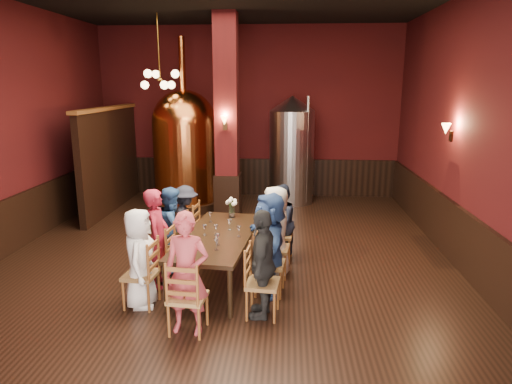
# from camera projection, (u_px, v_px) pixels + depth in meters

# --- Properties ---
(room) EXTENTS (10.00, 10.02, 4.50)m
(room) POSITION_uv_depth(u_px,v_px,m) (222.00, 132.00, 7.39)
(room) COLOR black
(room) RESTS_ON ground
(wainscot_right) EXTENTS (0.08, 9.90, 1.00)m
(wainscot_right) POSITION_uv_depth(u_px,v_px,m) (462.00, 240.00, 7.52)
(wainscot_right) COLOR black
(wainscot_right) RESTS_ON ground
(wainscot_back) EXTENTS (7.90, 0.08, 1.00)m
(wainscot_back) POSITION_uv_depth(u_px,v_px,m) (249.00, 177.00, 12.61)
(wainscot_back) COLOR black
(wainscot_back) RESTS_ON ground
(wainscot_left) EXTENTS (0.08, 9.90, 1.00)m
(wainscot_left) POSITION_uv_depth(u_px,v_px,m) (2.00, 229.00, 8.07)
(wainscot_left) COLOR black
(wainscot_left) RESTS_ON ground
(column) EXTENTS (0.58, 0.58, 4.50)m
(column) POSITION_uv_depth(u_px,v_px,m) (227.00, 119.00, 10.13)
(column) COLOR #450E10
(column) RESTS_ON ground
(partition) EXTENTS (0.22, 3.50, 2.40)m
(partition) POSITION_uv_depth(u_px,v_px,m) (110.00, 161.00, 10.96)
(partition) COLOR black
(partition) RESTS_ON ground
(pendant_cluster) EXTENTS (0.90, 0.90, 1.70)m
(pendant_cluster) POSITION_uv_depth(u_px,v_px,m) (160.00, 79.00, 10.13)
(pendant_cluster) COLOR #A57226
(pendant_cluster) RESTS_ON room
(sconce_wall) EXTENTS (0.20, 0.20, 0.36)m
(sconce_wall) POSITION_uv_depth(u_px,v_px,m) (452.00, 132.00, 7.91)
(sconce_wall) COLOR black
(sconce_wall) RESTS_ON room
(sconce_column) EXTENTS (0.20, 0.20, 0.36)m
(sconce_column) POSITION_uv_depth(u_px,v_px,m) (225.00, 122.00, 9.85)
(sconce_column) COLOR black
(sconce_column) RESTS_ON column
(dining_table) EXTENTS (1.22, 2.48, 0.75)m
(dining_table) POSITION_uv_depth(u_px,v_px,m) (218.00, 238.00, 7.03)
(dining_table) COLOR black
(dining_table) RESTS_ON ground
(chair_0) EXTENTS (0.50, 0.50, 0.92)m
(chair_0) POSITION_uv_depth(u_px,v_px,m) (141.00, 274.00, 6.26)
(chair_0) COLOR brown
(chair_0) RESTS_ON ground
(person_0) EXTENTS (0.51, 0.72, 1.39)m
(person_0) POSITION_uv_depth(u_px,v_px,m) (140.00, 258.00, 6.21)
(person_0) COLOR white
(person_0) RESTS_ON ground
(chair_1) EXTENTS (0.50, 0.50, 0.92)m
(chair_1) POSITION_uv_depth(u_px,v_px,m) (159.00, 257.00, 6.90)
(chair_1) COLOR brown
(chair_1) RESTS_ON ground
(person_1) EXTENTS (0.40, 0.57, 1.51)m
(person_1) POSITION_uv_depth(u_px,v_px,m) (158.00, 238.00, 6.83)
(person_1) COLOR maroon
(person_1) RESTS_ON ground
(chair_2) EXTENTS (0.50, 0.50, 0.92)m
(chair_2) POSITION_uv_depth(u_px,v_px,m) (173.00, 242.00, 7.54)
(chair_2) COLOR brown
(chair_2) RESTS_ON ground
(person_2) EXTENTS (0.40, 0.71, 1.39)m
(person_2) POSITION_uv_depth(u_px,v_px,m) (173.00, 228.00, 7.48)
(person_2) COLOR navy
(person_2) RESTS_ON ground
(chair_3) EXTENTS (0.50, 0.50, 0.92)m
(chair_3) POSITION_uv_depth(u_px,v_px,m) (186.00, 230.00, 8.18)
(chair_3) COLOR brown
(chair_3) RESTS_ON ground
(person_3) EXTENTS (0.55, 0.86, 1.27)m
(person_3) POSITION_uv_depth(u_px,v_px,m) (186.00, 220.00, 8.14)
(person_3) COLOR #1D202C
(person_3) RESTS_ON ground
(chair_4) EXTENTS (0.50, 0.50, 0.92)m
(chair_4) POSITION_uv_depth(u_px,v_px,m) (263.00, 283.00, 5.99)
(chair_4) COLOR brown
(chair_4) RESTS_ON ground
(person_4) EXTENTS (0.45, 0.89, 1.46)m
(person_4) POSITION_uv_depth(u_px,v_px,m) (263.00, 264.00, 5.92)
(person_4) COLOR black
(person_4) RESTS_ON ground
(chair_5) EXTENTS (0.50, 0.50, 0.92)m
(chair_5) POSITION_uv_depth(u_px,v_px,m) (270.00, 264.00, 6.63)
(chair_5) COLOR brown
(chair_5) RESTS_ON ground
(person_5) EXTENTS (0.71, 1.48, 1.53)m
(person_5) POSITION_uv_depth(u_px,v_px,m) (270.00, 244.00, 6.56)
(person_5) COLOR navy
(person_5) RESTS_ON ground
(chair_6) EXTENTS (0.50, 0.50, 0.92)m
(chair_6) POSITION_uv_depth(u_px,v_px,m) (275.00, 248.00, 7.26)
(chair_6) COLOR brown
(chair_6) RESTS_ON ground
(person_6) EXTENTS (0.48, 0.72, 1.46)m
(person_6) POSITION_uv_depth(u_px,v_px,m) (275.00, 232.00, 7.20)
(person_6) COLOR beige
(person_6) RESTS_ON ground
(chair_7) EXTENTS (0.50, 0.50, 0.92)m
(chair_7) POSITION_uv_depth(u_px,v_px,m) (280.00, 235.00, 7.91)
(chair_7) COLOR brown
(chair_7) RESTS_ON ground
(person_7) EXTENTS (0.47, 0.71, 1.35)m
(person_7) POSITION_uv_depth(u_px,v_px,m) (280.00, 223.00, 7.86)
(person_7) COLOR black
(person_7) RESTS_ON ground
(chair_8) EXTENTS (0.50, 0.50, 0.92)m
(chair_8) POSITION_uv_depth(u_px,v_px,m) (188.00, 297.00, 5.60)
(chair_8) COLOR brown
(chair_8) RESTS_ON ground
(person_8) EXTENTS (0.60, 0.42, 1.54)m
(person_8) POSITION_uv_depth(u_px,v_px,m) (187.00, 274.00, 5.52)
(person_8) COLOR #B03A43
(person_8) RESTS_ON ground
(copper_kettle) EXTENTS (1.73, 1.73, 4.07)m
(copper_kettle) POSITION_uv_depth(u_px,v_px,m) (185.00, 148.00, 11.12)
(copper_kettle) COLOR black
(copper_kettle) RESTS_ON ground
(steel_vessel) EXTENTS (1.33, 1.33, 2.73)m
(steel_vessel) POSITION_uv_depth(u_px,v_px,m) (292.00, 150.00, 11.59)
(steel_vessel) COLOR #B2B2B7
(steel_vessel) RESTS_ON ground
(rose_vase) EXTENTS (0.21, 0.21, 0.35)m
(rose_vase) POSITION_uv_depth(u_px,v_px,m) (232.00, 204.00, 7.86)
(rose_vase) COLOR white
(rose_vase) RESTS_ON dining_table
(wine_glass_0) EXTENTS (0.07, 0.07, 0.17)m
(wine_glass_0) POSITION_uv_depth(u_px,v_px,m) (216.00, 230.00, 6.95)
(wine_glass_0) COLOR white
(wine_glass_0) RESTS_ON dining_table
(wine_glass_1) EXTENTS (0.07, 0.07, 0.17)m
(wine_glass_1) POSITION_uv_depth(u_px,v_px,m) (218.00, 239.00, 6.54)
(wine_glass_1) COLOR white
(wine_glass_1) RESTS_ON dining_table
(wine_glass_2) EXTENTS (0.07, 0.07, 0.17)m
(wine_glass_2) POSITION_uv_depth(u_px,v_px,m) (210.00, 217.00, 7.62)
(wine_glass_2) COLOR white
(wine_glass_2) RESTS_ON dining_table
(wine_glass_3) EXTENTS (0.07, 0.07, 0.17)m
(wine_glass_3) POSITION_uv_depth(u_px,v_px,m) (205.00, 230.00, 6.95)
(wine_glass_3) COLOR white
(wine_glass_3) RESTS_ON dining_table
(wine_glass_4) EXTENTS (0.07, 0.07, 0.17)m
(wine_glass_4) POSITION_uv_depth(u_px,v_px,m) (239.00, 231.00, 6.89)
(wine_glass_4) COLOR white
(wine_glass_4) RESTS_ON dining_table
(wine_glass_5) EXTENTS (0.07, 0.07, 0.17)m
(wine_glass_5) POSITION_uv_depth(u_px,v_px,m) (216.00, 244.00, 6.34)
(wine_glass_5) COLOR white
(wine_glass_5) RESTS_ON dining_table
(wine_glass_6) EXTENTS (0.07, 0.07, 0.17)m
(wine_glass_6) POSITION_uv_depth(u_px,v_px,m) (188.00, 242.00, 6.43)
(wine_glass_6) COLOR white
(wine_glass_6) RESTS_ON dining_table
(wine_glass_7) EXTENTS (0.07, 0.07, 0.17)m
(wine_glass_7) POSITION_uv_depth(u_px,v_px,m) (229.00, 225.00, 7.21)
(wine_glass_7) COLOR white
(wine_glass_7) RESTS_ON dining_table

